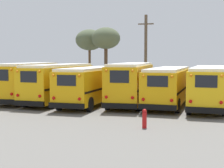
{
  "coord_description": "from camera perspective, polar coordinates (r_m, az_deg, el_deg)",
  "views": [
    {
      "loc": [
        7.05,
        -26.66,
        3.75
      ],
      "look_at": [
        0.0,
        0.31,
        1.62
      ],
      "focal_mm": 55.0,
      "sensor_mm": 36.0,
      "label": 1
    }
  ],
  "objects": [
    {
      "name": "bare_tree_1",
      "position": [
        41.44,
        -1.03,
        7.49
      ],
      "size": [
        3.45,
        3.45,
        7.4
      ],
      "color": "#473323",
      "rests_on": "ground"
    },
    {
      "name": "fire_hydrant",
      "position": [
        18.46,
        5.42,
        -5.73
      ],
      "size": [
        0.24,
        0.24,
        1.03
      ],
      "color": "#B21414",
      "rests_on": "ground"
    },
    {
      "name": "school_bus_0",
      "position": [
        30.71,
        -13.88,
        0.57
      ],
      "size": [
        3.01,
        9.47,
        3.31
      ],
      "color": "#E5A00C",
      "rests_on": "ground"
    },
    {
      "name": "school_bus_3",
      "position": [
        28.17,
        3.3,
        0.38
      ],
      "size": [
        2.85,
        10.66,
        3.32
      ],
      "color": "#E5A00C",
      "rests_on": "ground"
    },
    {
      "name": "fence_line",
      "position": [
        34.89,
        2.95,
        -0.16
      ],
      "size": [
        23.26,
        0.06,
        1.42
      ],
      "color": "#939399",
      "rests_on": "ground"
    },
    {
      "name": "school_bus_2",
      "position": [
        27.91,
        -3.28,
        0.03
      ],
      "size": [
        2.87,
        10.57,
        3.0
      ],
      "color": "#E5A00C",
      "rests_on": "ground"
    },
    {
      "name": "ground_plane",
      "position": [
        27.83,
        -0.16,
        -3.38
      ],
      "size": [
        160.0,
        160.0,
        0.0
      ],
      "primitive_type": "plane",
      "color": "#66635E"
    },
    {
      "name": "school_bus_1",
      "position": [
        29.27,
        -8.76,
        0.38
      ],
      "size": [
        2.93,
        9.95,
        3.22
      ],
      "color": "#EAAA0F",
      "rests_on": "ground"
    },
    {
      "name": "school_bus_4",
      "position": [
        27.29,
        9.37,
        -0.15
      ],
      "size": [
        3.06,
        10.03,
        2.98
      ],
      "color": "#E5A00C",
      "rests_on": "ground"
    },
    {
      "name": "school_bus_5",
      "position": [
        26.94,
        15.78,
        -0.19
      ],
      "size": [
        2.99,
        10.66,
        3.09
      ],
      "color": "yellow",
      "rests_on": "ground"
    },
    {
      "name": "bare_tree_0",
      "position": [
        43.8,
        -3.76,
        7.27
      ],
      "size": [
        3.53,
        3.53,
        7.35
      ],
      "color": "brown",
      "rests_on": "ground"
    },
    {
      "name": "utility_pole",
      "position": [
        40.07,
        5.63,
        5.36
      ],
      "size": [
        1.8,
        0.34,
        8.69
      ],
      "color": "brown",
      "rests_on": "ground"
    }
  ]
}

